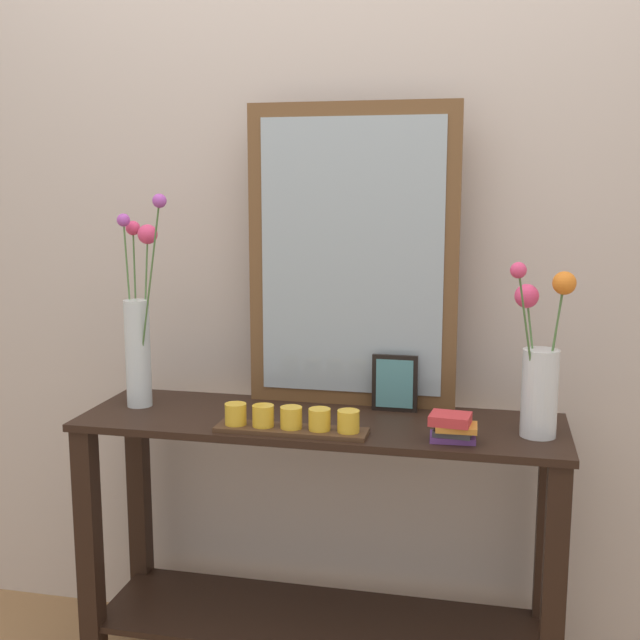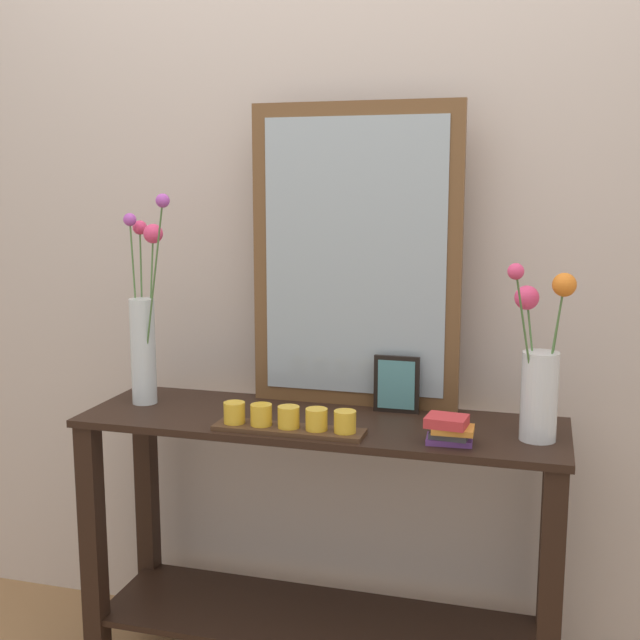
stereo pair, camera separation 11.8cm
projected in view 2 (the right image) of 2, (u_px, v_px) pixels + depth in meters
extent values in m
cube|color=beige|center=(349.00, 203.00, 2.36)|extent=(6.40, 0.08, 2.70)
cube|color=black|center=(320.00, 423.00, 2.15)|extent=(1.30, 0.39, 0.02)
cube|color=black|center=(320.00, 621.00, 2.25)|extent=(1.24, 0.35, 0.02)
cube|color=black|center=(94.00, 555.00, 2.23)|extent=(0.06, 0.06, 0.76)
cube|color=black|center=(549.00, 619.00, 1.90)|extent=(0.06, 0.06, 0.76)
cube|color=black|center=(148.00, 511.00, 2.53)|extent=(0.06, 0.06, 0.76)
cube|color=black|center=(549.00, 560.00, 2.21)|extent=(0.06, 0.06, 0.76)
cube|color=brown|center=(355.00, 257.00, 2.22)|extent=(0.59, 0.03, 0.85)
cube|color=#9EADB7|center=(354.00, 258.00, 2.21)|extent=(0.51, 0.00, 0.77)
cylinder|color=silver|center=(143.00, 351.00, 2.29)|extent=(0.07, 0.07, 0.30)
cylinder|color=#4C753D|center=(152.00, 302.00, 2.22)|extent=(0.12, 0.05, 0.56)
sphere|color=#B24CB7|center=(163.00, 201.00, 2.13)|extent=(0.04, 0.04, 0.04)
cylinder|color=#4C753D|center=(150.00, 316.00, 2.28)|extent=(0.02, 0.04, 0.47)
sphere|color=#EA4275|center=(153.00, 234.00, 2.25)|extent=(0.06, 0.06, 0.06)
cylinder|color=#4C753D|center=(136.00, 309.00, 2.28)|extent=(0.04, 0.04, 0.51)
sphere|color=#B24CB7|center=(130.00, 220.00, 2.26)|extent=(0.04, 0.04, 0.04)
cylinder|color=#4C753D|center=(142.00, 312.00, 2.31)|extent=(0.03, 0.07, 0.48)
sphere|color=#EA4275|center=(140.00, 228.00, 2.31)|extent=(0.04, 0.04, 0.04)
cylinder|color=silver|center=(539.00, 396.00, 1.96)|extent=(0.09, 0.09, 0.22)
cylinder|color=#4C753D|center=(534.00, 366.00, 1.95)|extent=(0.05, 0.05, 0.33)
sphere|color=#EA4275|center=(527.00, 298.00, 1.95)|extent=(0.06, 0.06, 0.06)
cylinder|color=#4C753D|center=(552.00, 359.00, 1.94)|extent=(0.04, 0.03, 0.38)
sphere|color=#B24CB7|center=(564.00, 282.00, 1.91)|extent=(0.04, 0.04, 0.04)
cylinder|color=#4C753D|center=(528.00, 354.00, 1.91)|extent=(0.07, 0.08, 0.41)
sphere|color=#EA4275|center=(516.00, 271.00, 1.85)|extent=(0.04, 0.04, 0.04)
cylinder|color=#4C753D|center=(551.00, 361.00, 1.93)|extent=(0.05, 0.02, 0.37)
sphere|color=orange|center=(564.00, 285.00, 1.89)|extent=(0.06, 0.06, 0.06)
cube|color=#472D1C|center=(289.00, 430.00, 2.04)|extent=(0.39, 0.09, 0.01)
cylinder|color=gold|center=(234.00, 413.00, 2.07)|extent=(0.06, 0.06, 0.05)
cylinder|color=gold|center=(261.00, 415.00, 2.05)|extent=(0.06, 0.06, 0.05)
cylinder|color=gold|center=(289.00, 417.00, 2.03)|extent=(0.06, 0.06, 0.05)
cylinder|color=gold|center=(317.00, 419.00, 2.01)|extent=(0.06, 0.06, 0.05)
cylinder|color=gold|center=(345.00, 422.00, 1.99)|extent=(0.06, 0.06, 0.05)
cube|color=black|center=(397.00, 384.00, 2.20)|extent=(0.13, 0.01, 0.16)
cube|color=teal|center=(396.00, 385.00, 2.19)|extent=(0.10, 0.00, 0.14)
cube|color=#663884|center=(449.00, 440.00, 1.95)|extent=(0.12, 0.08, 0.01)
cube|color=#424247|center=(450.00, 434.00, 1.95)|extent=(0.10, 0.08, 0.02)
cube|color=orange|center=(453.00, 429.00, 1.93)|extent=(0.10, 0.08, 0.01)
cube|color=#C63338|center=(447.00, 421.00, 1.93)|extent=(0.10, 0.09, 0.02)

